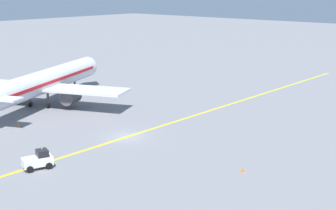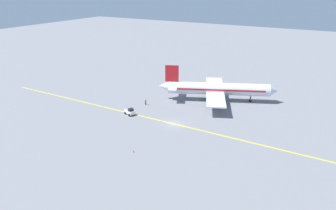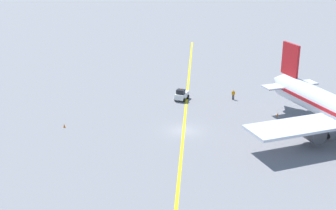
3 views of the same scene
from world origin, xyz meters
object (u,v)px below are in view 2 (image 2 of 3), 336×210
at_px(airplane_at_gate, 217,89).
at_px(baggage_tug_white, 130,112).
at_px(traffic_cone_mid_apron, 133,151).
at_px(ground_crew_worker, 146,102).
at_px(traffic_cone_near_nose, 178,102).

bearing_deg(airplane_at_gate, baggage_tug_white, -35.88).
height_order(airplane_at_gate, traffic_cone_mid_apron, airplane_at_gate).
distance_m(ground_crew_worker, traffic_cone_mid_apron, 28.68).
relative_size(baggage_tug_white, ground_crew_worker, 1.98).
bearing_deg(traffic_cone_mid_apron, traffic_cone_near_nose, -168.81).
relative_size(traffic_cone_near_nose, traffic_cone_mid_apron, 1.00).
xyz_separation_m(airplane_at_gate, traffic_cone_mid_apron, (38.70, -2.99, -3.43)).
distance_m(traffic_cone_near_nose, traffic_cone_mid_apron, 31.96).
height_order(baggage_tug_white, traffic_cone_near_nose, baggage_tug_white).
distance_m(baggage_tug_white, traffic_cone_mid_apron, 21.06).
distance_m(airplane_at_gate, traffic_cone_mid_apron, 38.96).
height_order(traffic_cone_near_nose, traffic_cone_mid_apron, same).
xyz_separation_m(baggage_tug_white, ground_crew_worker, (-8.66, -0.66, 0.01)).
xyz_separation_m(baggage_tug_white, traffic_cone_mid_apron, (16.51, 13.05, -0.63)).
relative_size(baggage_tug_white, traffic_cone_near_nose, 6.05).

